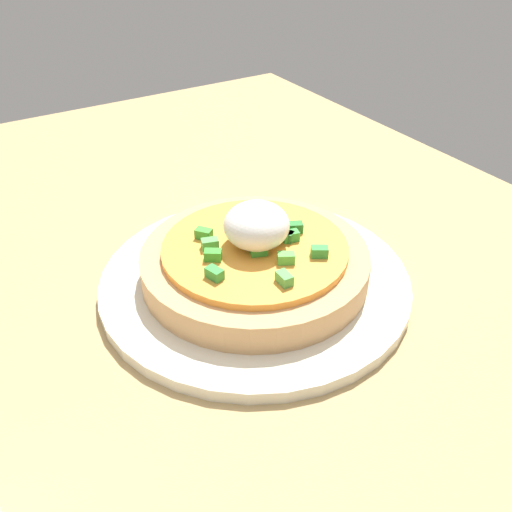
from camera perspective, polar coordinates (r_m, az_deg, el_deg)
name	(u,v)px	position (r cm, az deg, el deg)	size (l,w,h in cm)	color
dining_table	(216,311)	(44.64, -4.14, -5.70)	(96.17, 73.18, 2.27)	tan
plate	(256,281)	(44.88, 0.00, -2.63)	(24.83, 24.83, 1.02)	silver
pizza	(256,259)	(43.58, 0.02, -0.33)	(18.01, 18.01, 6.42)	tan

